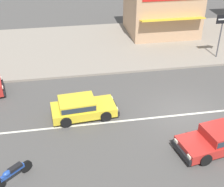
% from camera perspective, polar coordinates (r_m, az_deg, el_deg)
% --- Properties ---
extents(ground_plane, '(160.00, 160.00, 0.00)m').
position_cam_1_polar(ground_plane, '(17.84, 13.17, -3.77)').
color(ground_plane, '#4C4947').
extents(lane_centre_stripe, '(50.40, 0.14, 0.01)m').
position_cam_1_polar(lane_centre_stripe, '(17.84, 13.17, -3.77)').
color(lane_centre_stripe, silver).
rests_on(lane_centre_stripe, ground).
extents(kerb_strip, '(68.00, 10.00, 0.15)m').
position_cam_1_polar(kerb_strip, '(26.46, 5.06, 9.19)').
color(kerb_strip, gray).
rests_on(kerb_strip, ground).
extents(hatchback_red_1, '(4.12, 2.27, 1.10)m').
position_cam_1_polar(hatchback_red_1, '(15.73, 19.22, -7.60)').
color(hatchback_red_1, red).
rests_on(hatchback_red_1, ground).
extents(hatchback_yellow_3, '(3.68, 1.96, 1.10)m').
position_cam_1_polar(hatchback_yellow_3, '(17.03, -5.65, -2.47)').
color(hatchback_yellow_3, yellow).
rests_on(hatchback_yellow_3, ground).
extents(motorcycle_0, '(1.51, 1.34, 0.80)m').
position_cam_1_polar(motorcycle_0, '(14.05, -17.81, -13.73)').
color(motorcycle_0, black).
rests_on(motorcycle_0, ground).
extents(shopfront_corner_warung, '(5.89, 5.88, 4.21)m').
position_cam_1_polar(shopfront_corner_warung, '(28.34, 9.07, 15.13)').
color(shopfront_corner_warung, tan).
rests_on(shopfront_corner_warung, kerb_strip).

